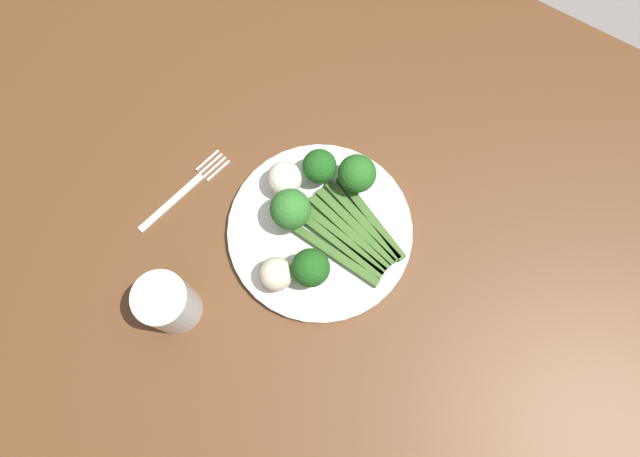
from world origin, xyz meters
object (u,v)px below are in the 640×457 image
(dining_table, at_px, (285,233))
(cauliflower_back, at_px, (284,179))
(broccoli_front_left, at_px, (292,207))
(fork, at_px, (184,191))
(asparagus_bundle, at_px, (350,234))
(broccoli_near_center, at_px, (319,166))
(water_glass, at_px, (168,303))
(cauliflower_left, at_px, (276,274))
(broccoli_outer_edge, at_px, (311,268))
(plate, at_px, (320,231))
(broccoli_right, at_px, (357,174))

(dining_table, xyz_separation_m, cauliflower_back, (-0.01, 0.04, 0.14))
(broccoli_front_left, distance_m, fork, 0.18)
(asparagus_bundle, xyz_separation_m, broccoli_near_center, (-0.08, 0.06, 0.03))
(cauliflower_back, xyz_separation_m, water_glass, (-0.03, -0.23, 0.01))
(broccoli_front_left, height_order, cauliflower_left, broccoli_front_left)
(cauliflower_back, bearing_deg, broccoli_outer_edge, -42.65)
(broccoli_front_left, bearing_deg, cauliflower_back, 135.95)
(dining_table, relative_size, plate, 4.67)
(broccoli_front_left, height_order, broccoli_near_center, broccoli_front_left)
(broccoli_near_center, bearing_deg, broccoli_outer_edge, -63.44)
(broccoli_right, bearing_deg, asparagus_bundle, -65.36)
(dining_table, distance_m, plate, 0.13)
(broccoli_near_center, bearing_deg, fork, -143.31)
(cauliflower_left, height_order, fork, cauliflower_left)
(broccoli_front_left, bearing_deg, asparagus_bundle, 11.83)
(broccoli_front_left, distance_m, cauliflower_back, 0.05)
(broccoli_right, distance_m, fork, 0.26)
(asparagus_bundle, distance_m, water_glass, 0.26)
(dining_table, distance_m, broccoli_near_center, 0.17)
(water_glass, bearing_deg, broccoli_front_left, 70.39)
(dining_table, distance_m, cauliflower_back, 0.15)
(broccoli_outer_edge, distance_m, broccoli_front_left, 0.09)
(dining_table, distance_m, broccoli_outer_edge, 0.18)
(asparagus_bundle, distance_m, broccoli_outer_edge, 0.08)
(dining_table, height_order, fork, fork)
(dining_table, bearing_deg, plate, 5.79)
(broccoli_front_left, bearing_deg, broccoli_right, 60.03)
(water_glass, bearing_deg, asparagus_bundle, 54.22)
(fork, xyz_separation_m, water_glass, (0.09, -0.15, 0.05))
(cauliflower_back, bearing_deg, broccoli_front_left, -44.05)
(plate, height_order, cauliflower_back, cauliflower_back)
(broccoli_outer_edge, xyz_separation_m, broccoli_front_left, (-0.07, 0.06, 0.00))
(plate, xyz_separation_m, broccoli_near_center, (-0.04, 0.07, 0.04))
(broccoli_outer_edge, distance_m, cauliflower_back, 0.14)
(broccoli_near_center, distance_m, cauliflower_left, 0.16)
(dining_table, relative_size, broccoli_front_left, 17.74)
(cauliflower_left, relative_size, fork, 0.29)
(dining_table, height_order, broccoli_right, broccoli_right)
(asparagus_bundle, bearing_deg, fork, 27.81)
(fork, height_order, water_glass, water_glass)
(broccoli_right, xyz_separation_m, fork, (-0.21, -0.14, -0.05))
(broccoli_near_center, relative_size, cauliflower_left, 1.26)
(broccoli_near_center, xyz_separation_m, fork, (-0.16, -0.12, -0.05))
(asparagus_bundle, xyz_separation_m, water_glass, (-0.15, -0.21, 0.03))
(broccoli_outer_edge, relative_size, cauliflower_back, 1.27)
(dining_table, xyz_separation_m, broccoli_right, (0.07, 0.09, 0.15))
(plate, bearing_deg, broccoli_front_left, -176.74)
(dining_table, distance_m, broccoli_front_left, 0.16)
(dining_table, bearing_deg, asparagus_bundle, 11.71)
(broccoli_right, relative_size, fork, 0.40)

